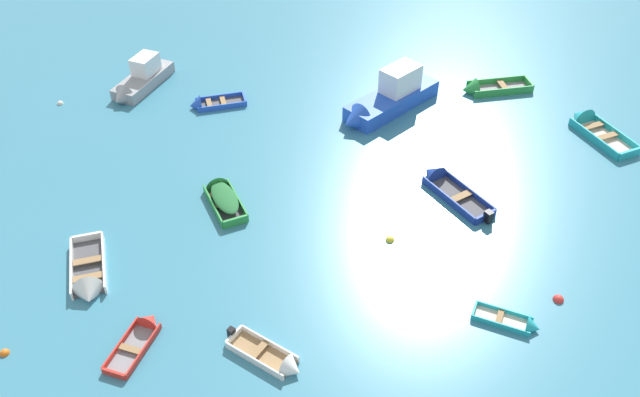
{
  "coord_description": "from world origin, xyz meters",
  "views": [
    {
      "loc": [
        2.0,
        -5.32,
        21.18
      ],
      "look_at": [
        0.0,
        19.91,
        0.15
      ],
      "focal_mm": 36.9,
      "sensor_mm": 36.0,
      "label": 1
    }
  ],
  "objects": [
    {
      "name": "motor_launch_grey_foreground_center",
      "position": [
        -12.15,
        30.09,
        0.58
      ],
      "size": [
        3.04,
        5.46,
        2.13
      ],
      "color": "gray",
      "rests_on": "ground_plane"
    },
    {
      "name": "mooring_buoy_between_boats_left",
      "position": [
        10.63,
        14.15,
        0.0
      ],
      "size": [
        0.47,
        0.47,
        0.47
      ],
      "primitive_type": "sphere",
      "color": "red",
      "rests_on": "ground_plane"
    },
    {
      "name": "rowboat_white_far_back",
      "position": [
        -0.85,
        9.96,
        0.16
      ],
      "size": [
        3.33,
        2.46,
        0.97
      ],
      "color": "#99754C",
      "rests_on": "ground_plane"
    },
    {
      "name": "mooring_buoy_near_foreground",
      "position": [
        3.5,
        17.29,
        0.0
      ],
      "size": [
        0.41,
        0.41,
        0.41
      ],
      "primitive_type": "sphere",
      "color": "yellow",
      "rests_on": "ground_plane"
    },
    {
      "name": "rowboat_deep_blue_distant_center",
      "position": [
        6.23,
        21.54,
        0.2
      ],
      "size": [
        3.78,
        4.41,
        1.28
      ],
      "color": "#4C4C51",
      "rests_on": "ground_plane"
    },
    {
      "name": "motor_launch_blue_far_right",
      "position": [
        3.33,
        28.7,
        0.8
      ],
      "size": [
        6.17,
        6.61,
        2.78
      ],
      "color": "blue",
      "rests_on": "ground_plane"
    },
    {
      "name": "rowboat_white_near_camera",
      "position": [
        -9.55,
        13.37,
        0.2
      ],
      "size": [
        2.77,
        4.38,
        1.33
      ],
      "color": "#4C4C51",
      "rests_on": "ground_plane"
    },
    {
      "name": "rowboat_turquoise_outer_right",
      "position": [
        14.98,
        27.68,
        0.22
      ],
      "size": [
        3.49,
        4.7,
        1.49
      ],
      "color": "beige",
      "rests_on": "ground_plane"
    },
    {
      "name": "rowboat_turquoise_cluster_inner",
      "position": [
        8.78,
        12.59,
        0.12
      ],
      "size": [
        2.84,
        1.66,
        0.81
      ],
      "color": "beige",
      "rests_on": "ground_plane"
    },
    {
      "name": "rowboat_green_midfield_left",
      "position": [
        -4.93,
        19.64,
        0.33
      ],
      "size": [
        2.83,
        3.75,
        1.21
      ],
      "color": "#4C4C51",
      "rests_on": "ground_plane"
    },
    {
      "name": "mooring_buoy_far_field",
      "position": [
        -16.55,
        27.86,
        0.0
      ],
      "size": [
        0.38,
        0.38,
        0.38
      ],
      "primitive_type": "sphere",
      "color": "silver",
      "rests_on": "ground_plane"
    },
    {
      "name": "mooring_buoy_between_boats_right",
      "position": [
        -11.62,
        9.6,
        0.0
      ],
      "size": [
        0.38,
        0.38,
        0.38
      ],
      "primitive_type": "sphere",
      "color": "orange",
      "rests_on": "ground_plane"
    },
    {
      "name": "rowboat_green_far_left",
      "position": [
        9.31,
        31.34,
        0.22
      ],
      "size": [
        4.64,
        2.45,
        1.28
      ],
      "color": "gray",
      "rests_on": "ground_plane"
    },
    {
      "name": "rowboat_blue_center",
      "position": [
        -7.62,
        28.24,
        0.16
      ],
      "size": [
        3.57,
        2.25,
        1.15
      ],
      "color": "#4C4C51",
      "rests_on": "ground_plane"
    },
    {
      "name": "rowboat_red_midfield_right",
      "position": [
        -6.44,
        11.03,
        0.14
      ],
      "size": [
        1.75,
        3.22,
        0.99
      ],
      "color": "gray",
      "rests_on": "ground_plane"
    }
  ]
}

